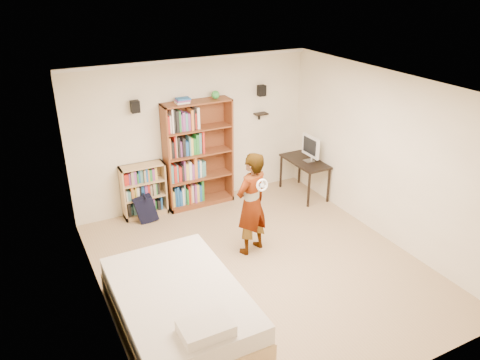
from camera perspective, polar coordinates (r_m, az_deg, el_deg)
The scene contains 14 objects.
ground at distance 7.14m, azimuth 2.47°, elevation -10.44°, with size 4.50×5.00×0.01m, color tan.
room_shell at distance 6.30m, azimuth 2.76°, elevation 2.80°, with size 4.52×5.02×2.71m.
crown_molding at distance 6.03m, azimuth 2.94°, elevation 10.85°, with size 4.50×5.00×0.06m.
speaker_left at distance 7.98m, azimuth -12.67°, elevation 8.72°, with size 0.14×0.12×0.20m, color black.
speaker_right at distance 8.86m, azimuth 2.66°, elevation 10.83°, with size 0.14×0.12×0.20m, color black.
wall_shelf at distance 8.99m, azimuth 2.57°, elevation 8.06°, with size 0.25×0.16×0.03m, color black.
tall_bookshelf at distance 8.53m, azimuth -5.08°, elevation 3.09°, with size 1.25×0.36×1.98m, color brown, non-canonical shape.
low_bookshelf at distance 8.46m, azimuth -11.65°, elevation -1.26°, with size 0.78×0.29×0.97m, color tan, non-canonical shape.
computer_desk at distance 9.19m, azimuth 7.80°, elevation 0.31°, with size 0.53×1.05×0.72m, color black, non-canonical shape.
imac at distance 8.95m, azimuth 8.50°, elevation 3.77°, with size 0.10×0.49×0.49m, color silver, non-canonical shape.
daybed at distance 6.00m, azimuth -7.42°, elevation -14.55°, with size 1.46×2.24×0.66m, color beige, non-canonical shape.
person at distance 7.09m, azimuth 1.41°, elevation -2.92°, with size 0.60×0.39×1.65m, color black.
wii_wheel at distance 6.66m, azimuth 2.71°, elevation -0.64°, with size 0.19×0.19×0.03m, color silver.
navy_bag at distance 8.34m, azimuth -11.43°, elevation -3.46°, with size 0.36×0.24×0.49m, color black, non-canonical shape.
Camera 1 is at (-2.95, -5.06, 4.09)m, focal length 35.00 mm.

